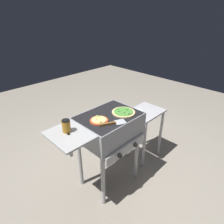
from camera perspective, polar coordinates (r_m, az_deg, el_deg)
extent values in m
plane|color=gray|center=(2.54, -0.84, -19.12)|extent=(8.00, 8.00, 0.00)
cube|color=gray|center=(2.04, -0.99, -3.95)|extent=(0.64, 0.48, 0.24)
cube|color=black|center=(1.98, -1.02, -1.09)|extent=(0.61, 0.46, 0.01)
cube|color=#B0B0B0|center=(1.74, -12.49, -6.63)|extent=(0.32, 0.41, 0.02)
cube|color=#B0B0B0|center=(1.80, -12.13, -9.56)|extent=(0.02, 0.02, 0.24)
cube|color=#B0B0B0|center=(2.00, 4.20, -10.77)|extent=(0.58, 0.02, 0.10)
cylinder|color=black|center=(1.92, 2.35, -12.68)|extent=(0.04, 0.02, 0.04)
cylinder|color=black|center=(2.06, 6.93, -9.54)|extent=(0.04, 0.02, 0.04)
cylinder|color=#B0B0B0|center=(2.08, -2.64, -19.41)|extent=(0.04, 0.04, 0.66)
cylinder|color=#B0B0B0|center=(2.37, 7.19, -12.48)|extent=(0.04, 0.04, 0.66)
cylinder|color=#B0B0B0|center=(2.29, -9.32, -14.29)|extent=(0.04, 0.04, 0.66)
cylinder|color=#B0B0B0|center=(2.56, 0.45, -8.71)|extent=(0.04, 0.04, 0.66)
cylinder|color=#E0C17F|center=(2.03, 3.38, -0.06)|extent=(0.24, 0.24, 0.01)
cylinder|color=#4C8C38|center=(2.03, 3.39, 0.16)|extent=(0.20, 0.20, 0.01)
sphere|color=#51793E|center=(1.97, 4.91, -0.48)|extent=(0.02, 0.02, 0.02)
sphere|color=green|center=(2.02, 2.06, 0.35)|extent=(0.02, 0.02, 0.02)
sphere|color=green|center=(2.05, 4.45, 0.65)|extent=(0.02, 0.02, 0.02)
sphere|color=green|center=(2.06, 4.06, 0.84)|extent=(0.02, 0.02, 0.02)
sphere|color=#4D6B32|center=(1.98, 3.64, -0.28)|extent=(0.02, 0.02, 0.02)
sphere|color=#488F2F|center=(2.05, 1.43, 0.80)|extent=(0.02, 0.02, 0.02)
cylinder|color=#C64723|center=(1.88, -3.82, -2.52)|extent=(0.18, 0.18, 0.01)
cylinder|color=#EDD17A|center=(1.88, -3.83, -2.29)|extent=(0.15, 0.15, 0.01)
sphere|color=beige|center=(1.92, -3.83, -1.30)|extent=(0.02, 0.02, 0.02)
sphere|color=#F2CF7C|center=(1.87, -4.60, -2.18)|extent=(0.02, 0.02, 0.02)
sphere|color=#E8E465|center=(1.83, -3.21, -2.84)|extent=(0.02, 0.02, 0.02)
sphere|color=#C2E97D|center=(1.90, -3.60, -1.66)|extent=(0.02, 0.02, 0.02)
sphere|color=#C5D870|center=(1.92, -4.42, -1.36)|extent=(0.03, 0.03, 0.03)
sphere|color=#F2C278|center=(1.83, -3.46, -2.94)|extent=(0.02, 0.02, 0.02)
cylinder|color=#B77A1E|center=(1.74, -13.25, -4.15)|extent=(0.07, 0.07, 0.11)
cylinder|color=black|center=(1.71, -13.46, -2.48)|extent=(0.07, 0.07, 0.01)
cube|color=#B7BABF|center=(1.86, 2.45, -2.95)|extent=(0.13, 0.12, 0.01)
cube|color=brown|center=(1.82, -1.35, -3.51)|extent=(0.16, 0.09, 0.02)
cube|color=#B2B2B7|center=(2.53, 9.78, 0.14)|extent=(0.44, 0.36, 0.02)
cylinder|color=#B2B2B7|center=(2.51, 9.36, -9.64)|extent=(0.04, 0.04, 0.69)
cylinder|color=#B2B2B7|center=(2.78, 14.03, -6.09)|extent=(0.04, 0.04, 0.69)
cylinder|color=#B2B2B7|center=(2.65, 4.11, -6.97)|extent=(0.04, 0.04, 0.69)
cylinder|color=#B2B2B7|center=(2.91, 9.04, -3.88)|extent=(0.04, 0.04, 0.69)
cylinder|color=silver|center=(2.43, 7.63, 0.07)|extent=(0.12, 0.12, 0.04)
cylinder|color=#4C7533|center=(2.44, 7.62, -0.07)|extent=(0.10, 0.10, 0.02)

